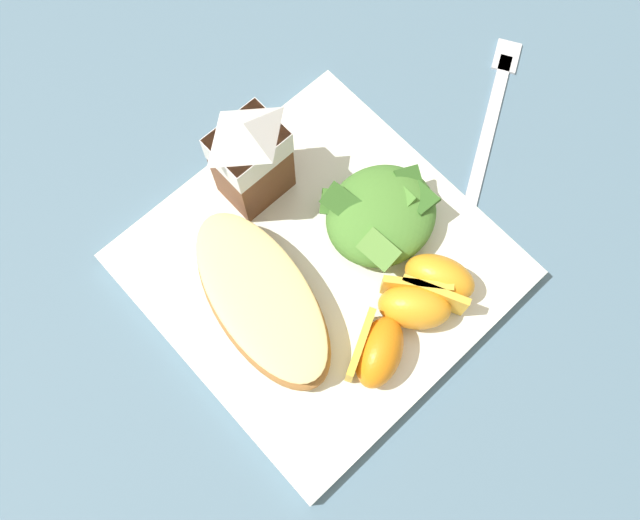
% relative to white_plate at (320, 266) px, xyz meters
% --- Properties ---
extents(ground, '(3.00, 3.00, 0.00)m').
position_rel_white_plate_xyz_m(ground, '(0.00, 0.00, -0.01)').
color(ground, slate).
extents(white_plate, '(0.28, 0.28, 0.02)m').
position_rel_white_plate_xyz_m(white_plate, '(0.00, 0.00, 0.00)').
color(white_plate, white).
rests_on(white_plate, ground).
extents(cheesy_pizza_bread, '(0.11, 0.18, 0.04)m').
position_rel_white_plate_xyz_m(cheesy_pizza_bread, '(-0.06, 0.01, 0.03)').
color(cheesy_pizza_bread, '#A87038').
rests_on(cheesy_pizza_bread, white_plate).
extents(green_salad_pile, '(0.10, 0.09, 0.05)m').
position_rel_white_plate_xyz_m(green_salad_pile, '(0.06, -0.01, 0.03)').
color(green_salad_pile, '#4C8433').
rests_on(green_salad_pile, white_plate).
extents(milk_carton, '(0.06, 0.05, 0.11)m').
position_rel_white_plate_xyz_m(milk_carton, '(0.01, 0.09, 0.07)').
color(milk_carton, brown).
rests_on(milk_carton, white_plate).
extents(orange_wedge_front, '(0.07, 0.06, 0.04)m').
position_rel_white_plate_xyz_m(orange_wedge_front, '(-0.02, -0.09, 0.03)').
color(orange_wedge_front, orange).
rests_on(orange_wedge_front, white_plate).
extents(orange_wedge_middle, '(0.07, 0.07, 0.04)m').
position_rel_white_plate_xyz_m(orange_wedge_middle, '(0.03, -0.08, 0.03)').
color(orange_wedge_middle, orange).
rests_on(orange_wedge_middle, white_plate).
extents(orange_wedge_rear, '(0.06, 0.07, 0.04)m').
position_rel_white_plate_xyz_m(orange_wedge_rear, '(0.06, -0.08, 0.03)').
color(orange_wedge_rear, orange).
rests_on(orange_wedge_rear, white_plate).
extents(metal_fork, '(0.17, 0.11, 0.01)m').
position_rel_white_plate_xyz_m(metal_fork, '(0.24, 0.01, -0.01)').
color(metal_fork, silver).
rests_on(metal_fork, ground).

